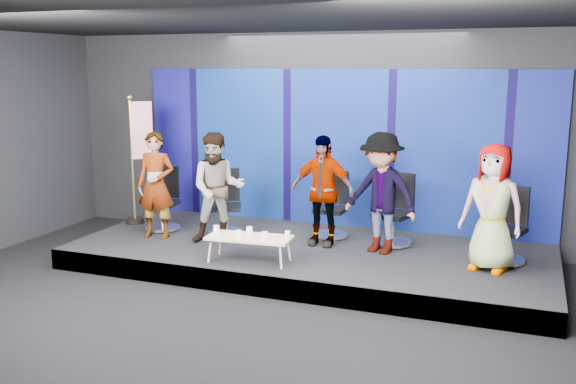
# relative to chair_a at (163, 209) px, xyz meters

# --- Properties ---
(ground) EXTENTS (10.00, 10.00, 0.00)m
(ground) POSITION_rel_chair_a_xyz_m (2.59, -2.64, -0.64)
(ground) COLOR black
(ground) RESTS_ON ground
(room_walls) EXTENTS (10.02, 8.02, 3.51)m
(room_walls) POSITION_rel_chair_a_xyz_m (2.59, -2.64, 1.79)
(room_walls) COLOR black
(room_walls) RESTS_ON ground
(riser) EXTENTS (7.00, 3.00, 0.30)m
(riser) POSITION_rel_chair_a_xyz_m (2.59, -0.14, -0.49)
(riser) COLOR black
(riser) RESTS_ON ground
(backdrop) EXTENTS (7.00, 0.08, 2.60)m
(backdrop) POSITION_rel_chair_a_xyz_m (2.59, 1.31, 0.96)
(backdrop) COLOR #11075A
(backdrop) RESTS_ON riser
(chair_a) EXTENTS (0.65, 0.65, 1.03)m
(chair_a) POSITION_rel_chair_a_xyz_m (0.00, 0.00, 0.00)
(chair_a) COLOR silver
(chair_a) RESTS_ON riser
(panelist_a) EXTENTS (0.66, 0.48, 1.66)m
(panelist_a) POSITION_rel_chair_a_xyz_m (0.18, -0.47, 0.49)
(panelist_a) COLOR black
(panelist_a) RESTS_ON riser
(chair_b) EXTENTS (0.77, 0.77, 1.04)m
(chair_b) POSITION_rel_chair_a_xyz_m (1.10, 0.09, 0.00)
(chair_b) COLOR silver
(chair_b) RESTS_ON riser
(panelist_b) EXTENTS (1.00, 0.91, 1.68)m
(panelist_b) POSITION_rel_chair_a_xyz_m (1.21, -0.40, 0.50)
(panelist_b) COLOR black
(panelist_b) RESTS_ON riser
(chair_c) EXTENTS (0.60, 0.60, 1.02)m
(chair_c) POSITION_rel_chair_a_xyz_m (2.72, 0.55, -0.00)
(chair_c) COLOR silver
(chair_c) RESTS_ON riser
(panelist_c) EXTENTS (0.99, 0.44, 1.66)m
(panelist_c) POSITION_rel_chair_a_xyz_m (2.72, 0.04, 0.49)
(panelist_c) COLOR black
(panelist_c) RESTS_ON riser
(chair_d) EXTENTS (0.76, 0.76, 1.07)m
(chair_d) POSITION_rel_chair_a_xyz_m (3.73, 0.45, 0.02)
(chair_d) COLOR silver
(chair_d) RESTS_ON riser
(panelist_d) EXTENTS (1.27, 0.96, 1.74)m
(panelist_d) POSITION_rel_chair_a_xyz_m (3.63, -0.05, 0.53)
(panelist_d) COLOR black
(panelist_d) RESTS_ON riser
(chair_e) EXTENTS (0.74, 0.74, 1.04)m
(chair_e) POSITION_rel_chair_a_xyz_m (5.35, 0.13, 0.00)
(chair_e) COLOR silver
(chair_e) RESTS_ON riser
(panelist_e) EXTENTS (0.95, 0.76, 1.69)m
(panelist_e) POSITION_rel_chair_a_xyz_m (5.17, -0.34, 0.51)
(panelist_e) COLOR black
(panelist_e) RESTS_ON riser
(coffee_table) EXTENTS (1.19, 0.58, 0.36)m
(coffee_table) POSITION_rel_chair_a_xyz_m (2.06, -1.13, -0.01)
(coffee_table) COLOR tan
(coffee_table) RESTS_ON riser
(mug_a) EXTENTS (0.08, 0.08, 0.10)m
(mug_a) POSITION_rel_chair_a_xyz_m (1.54, -1.10, 0.07)
(mug_a) COLOR silver
(mug_a) RESTS_ON coffee_table
(mug_b) EXTENTS (0.08, 0.08, 0.10)m
(mug_b) POSITION_rel_chair_a_xyz_m (1.94, -1.24, 0.07)
(mug_b) COLOR silver
(mug_b) RESTS_ON coffee_table
(mug_c) EXTENTS (0.09, 0.09, 0.10)m
(mug_c) POSITION_rel_chair_a_xyz_m (2.00, -1.01, 0.07)
(mug_c) COLOR silver
(mug_c) RESTS_ON coffee_table
(mug_d) EXTENTS (0.09, 0.09, 0.10)m
(mug_d) POSITION_rel_chair_a_xyz_m (2.31, -1.20, 0.07)
(mug_d) COLOR silver
(mug_d) RESTS_ON coffee_table
(mug_e) EXTENTS (0.07, 0.07, 0.09)m
(mug_e) POSITION_rel_chair_a_xyz_m (2.56, -0.99, 0.06)
(mug_e) COLOR silver
(mug_e) RESTS_ON coffee_table
(flag_stand) EXTENTS (0.47, 0.34, 2.19)m
(flag_stand) POSITION_rel_chair_a_xyz_m (-0.57, 0.20, 0.82)
(flag_stand) COLOR black
(flag_stand) RESTS_ON riser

